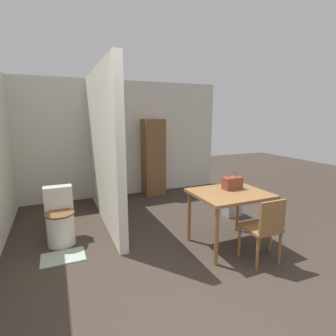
% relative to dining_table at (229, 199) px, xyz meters
% --- Properties ---
extents(ground_plane, '(16.00, 16.00, 0.00)m').
position_rel_dining_table_xyz_m(ground_plane, '(-0.88, -0.93, -0.67)').
color(ground_plane, '#382D26').
extents(wall_back, '(4.91, 0.12, 2.50)m').
position_rel_dining_table_xyz_m(wall_back, '(-0.88, 2.98, 0.58)').
color(wall_back, beige).
rests_on(wall_back, ground_plane).
extents(partition_wall, '(0.12, 2.60, 2.50)m').
position_rel_dining_table_xyz_m(partition_wall, '(-1.37, 1.62, 0.58)').
color(partition_wall, beige).
rests_on(partition_wall, ground_plane).
extents(dining_table, '(0.96, 0.81, 0.77)m').
position_rel_dining_table_xyz_m(dining_table, '(0.00, 0.00, 0.00)').
color(dining_table, brown).
rests_on(dining_table, ground_plane).
extents(wooden_chair, '(0.40, 0.40, 0.82)m').
position_rel_dining_table_xyz_m(wooden_chair, '(0.12, -0.53, -0.22)').
color(wooden_chair, brown).
rests_on(wooden_chair, ground_plane).
extents(toilet, '(0.39, 0.54, 0.77)m').
position_rel_dining_table_xyz_m(toilet, '(-2.10, 1.02, -0.34)').
color(toilet, silver).
rests_on(toilet, ground_plane).
extents(handbag, '(0.26, 0.14, 0.24)m').
position_rel_dining_table_xyz_m(handbag, '(0.12, 0.11, 0.18)').
color(handbag, brown).
rests_on(handbag, dining_table).
extents(wooden_cabinet, '(0.45, 0.42, 1.69)m').
position_rel_dining_table_xyz_m(wooden_cabinet, '(-0.08, 2.70, 0.17)').
color(wooden_cabinet, brown).
rests_on(wooden_cabinet, ground_plane).
extents(bath_mat, '(0.53, 0.36, 0.01)m').
position_rel_dining_table_xyz_m(bath_mat, '(-2.10, 0.56, -0.67)').
color(bath_mat, '#99A899').
rests_on(bath_mat, ground_plane).
extents(space_heater, '(0.29, 0.21, 0.41)m').
position_rel_dining_table_xyz_m(space_heater, '(0.74, 0.89, -0.47)').
color(space_heater, '#9E9EA3').
rests_on(space_heater, ground_plane).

